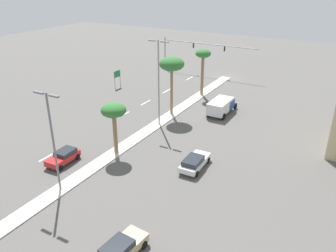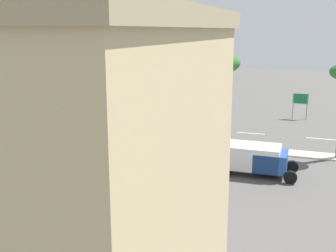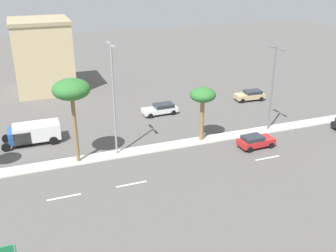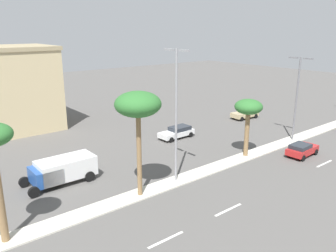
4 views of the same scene
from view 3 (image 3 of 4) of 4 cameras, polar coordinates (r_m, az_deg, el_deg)
name	(u,v)px [view 3 (image 3 of 4)]	position (r m, az deg, el deg)	size (l,w,h in m)	color
ground_plane	(171,146)	(41.58, 0.47, -2.96)	(160.00, 160.00, 0.00)	#565451
median_curb	(244,133)	(45.33, 11.21, -1.08)	(1.80, 81.52, 0.12)	beige
lane_stripe_center	(64,197)	(34.04, -15.11, -10.10)	(0.20, 2.80, 0.01)	silver
lane_stripe_front	(132,184)	(34.81, -5.37, -8.53)	(0.20, 2.80, 0.01)	silver
lane_stripe_far	(267,158)	(40.32, 14.47, -4.59)	(0.20, 2.80, 0.01)	silver
commercial_building	(43,56)	(62.02, -18.02, 9.87)	(9.38, 8.49, 10.76)	#C6B284
palm_tree_mid	(71,91)	(36.58, -14.06, 5.05)	(3.51, 3.51, 8.33)	olive
palm_tree_left	(203,97)	(41.16, 5.15, 4.32)	(2.80, 2.80, 5.96)	olive
street_lamp_center	(113,93)	(37.65, -8.05, 4.87)	(2.90, 0.24, 11.26)	gray
street_lamp_mid	(272,83)	(45.09, 15.17, 6.22)	(2.90, 0.24, 9.70)	slate
sedan_white_outboard	(161,109)	(50.15, -1.08, 2.56)	(2.05, 4.57, 1.38)	silver
sedan_red_leading	(255,141)	(42.00, 12.77, -2.17)	(2.02, 3.90, 1.37)	red
sedan_tan_far	(250,95)	(56.71, 12.03, 4.49)	(2.21, 4.31, 1.43)	tan
box_truck	(32,133)	(44.29, -19.42, -0.93)	(2.67, 6.11, 2.14)	#234C99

